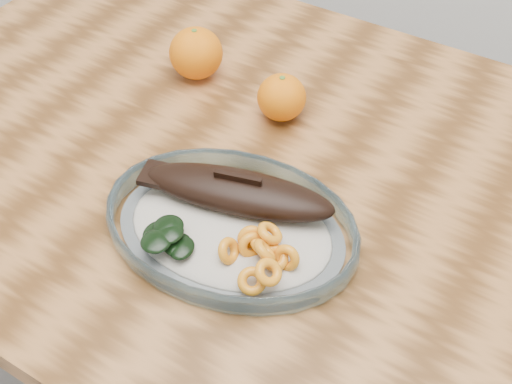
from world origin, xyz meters
TOP-DOWN VIEW (x-y plane):
  - dining_table at (0.00, 0.00)m, footprint 1.20×0.80m
  - plated_meal at (0.04, -0.13)m, footprint 0.65×0.65m
  - orange_left at (-0.18, 0.12)m, footprint 0.08×0.08m
  - orange_right at (-0.01, 0.10)m, footprint 0.07×0.07m

SIDE VIEW (x-z plane):
  - dining_table at x=0.00m, z-range 0.28..1.03m
  - plated_meal at x=0.04m, z-range 0.73..0.81m
  - orange_right at x=-0.01m, z-range 0.75..0.82m
  - orange_left at x=-0.18m, z-range 0.75..0.83m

